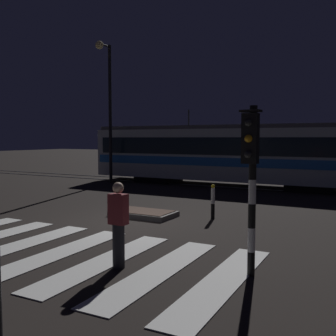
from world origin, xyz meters
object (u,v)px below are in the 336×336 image
Objects in this scene: traffic_light_corner_near_right at (251,165)px; street_lamp_trackside_left at (107,96)px; bollard_island_edge at (213,202)px; tram at (228,153)px; pedestrian_waiting_at_kerb at (118,224)px.

traffic_light_corner_near_right is 16.25m from street_lamp_trackside_left.
street_lamp_trackside_left is at bearing 144.53° from bollard_island_edge.
tram is 14.21× the size of bollard_island_edge.
tram is (-5.27, 13.09, -0.34)m from traffic_light_corner_near_right.
traffic_light_corner_near_right is at bearing -60.18° from bollard_island_edge.
traffic_light_corner_near_right reaches higher than bollard_island_edge.
traffic_light_corner_near_right is at bearing 17.43° from pedestrian_waiting_at_kerb.
pedestrian_waiting_at_kerb is at bearing -88.05° from bollard_island_edge.
traffic_light_corner_near_right is 1.85× the size of pedestrian_waiting_at_kerb.
tram is at bearing 111.92° from traffic_light_corner_near_right.
tram is at bearing 107.32° from bollard_island_edge.
street_lamp_trackside_left is 15.46m from pedestrian_waiting_at_kerb.
street_lamp_trackside_left reaches higher than pedestrian_waiting_at_kerb.
traffic_light_corner_near_right is 5.45m from bollard_island_edge.
pedestrian_waiting_at_kerb is (2.85, -13.85, -0.87)m from tram.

